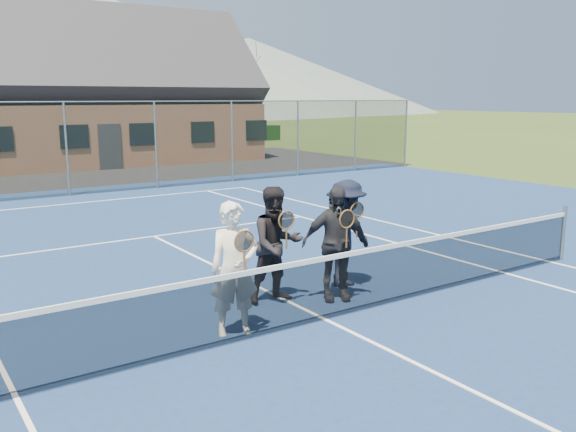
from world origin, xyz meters
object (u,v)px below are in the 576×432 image
at_px(clubhouse, 90,79).
at_px(player_d, 346,234).
at_px(player_c, 335,243).
at_px(player_a, 234,269).
at_px(player_b, 277,245).
at_px(tennis_net, 326,285).

distance_m(clubhouse, player_d, 23.28).
bearing_deg(player_c, player_d, 37.20).
bearing_deg(player_a, player_b, 34.17).
bearing_deg(tennis_net, player_d, 40.97).
xyz_separation_m(player_c, player_d, (0.57, 0.43, -0.00)).
bearing_deg(player_b, player_c, -28.81).
distance_m(clubhouse, player_b, 23.47).
bearing_deg(player_c, clubhouse, 81.91).
relative_size(player_b, player_d, 1.00).
relative_size(clubhouse, player_b, 8.67).
relative_size(player_a, player_b, 1.00).
bearing_deg(tennis_net, player_a, 167.87).
relative_size(clubhouse, player_a, 8.67).
bearing_deg(player_a, clubhouse, 77.37).
xyz_separation_m(player_a, player_c, (1.99, 0.37, -0.00)).
distance_m(tennis_net, player_d, 1.70).
height_order(tennis_net, player_c, player_c).
relative_size(clubhouse, player_d, 8.67).
distance_m(tennis_net, player_b, 1.16).
bearing_deg(tennis_net, clubhouse, 80.54).
relative_size(clubhouse, player_c, 8.67).
height_order(player_a, player_d, same).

